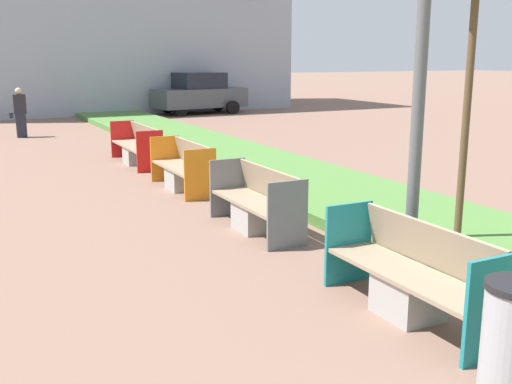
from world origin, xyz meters
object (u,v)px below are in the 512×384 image
Objects in this scene: bench_grey_frame at (257,206)px; parked_car_distant at (200,94)px; pedestrian_walking at (20,113)px; bench_teal_frame at (412,281)px; bench_red_frame at (137,148)px; bench_orange_frame at (183,171)px.

parked_car_distant is at bearing 70.90° from bench_grey_frame.
pedestrian_walking is 0.36× the size of parked_car_distant.
bench_teal_frame and bench_grey_frame have the same top height.
bench_teal_frame is 1.05× the size of bench_grey_frame.
bench_red_frame is (0.00, 6.43, 0.01)m from bench_grey_frame.
bench_orange_frame is (-0.00, 6.60, -0.00)m from bench_teal_frame.
bench_orange_frame is (0.00, 3.19, 0.00)m from bench_grey_frame.
pedestrian_walking is 9.77m from parked_car_distant.
bench_orange_frame is 9.97m from pedestrian_walking.
parked_car_distant is at bearing 61.81° from bench_red_frame.
bench_orange_frame is at bearing 90.01° from bench_teal_frame.
bench_grey_frame and bench_red_frame have the same top height.
bench_red_frame is 1.52× the size of pedestrian_walking.
bench_grey_frame is 19.22m from parked_car_distant.
bench_red_frame is at bearing 89.96° from bench_grey_frame.
bench_teal_frame is 1.04× the size of bench_orange_frame.
bench_grey_frame is 6.43m from bench_red_frame.
bench_orange_frame is at bearing 89.99° from bench_grey_frame.
pedestrian_walking is (-1.99, 6.51, 0.43)m from bench_red_frame.
pedestrian_walking is at bearing 96.91° from bench_teal_frame.
bench_red_frame is 0.55× the size of parked_car_distant.
bench_teal_frame and bench_red_frame have the same top height.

